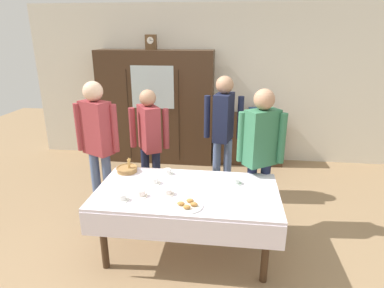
{
  "coord_description": "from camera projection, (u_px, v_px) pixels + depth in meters",
  "views": [
    {
      "loc": [
        0.41,
        -3.08,
        2.24
      ],
      "look_at": [
        0.0,
        0.2,
        1.08
      ],
      "focal_mm": 30.17,
      "sensor_mm": 36.0,
      "label": 1
    }
  ],
  "objects": [
    {
      "name": "wall_cabinet",
      "position": [
        156.0,
        107.0,
        5.66
      ],
      "size": [
        1.99,
        0.46,
        1.95
      ],
      "color": "#3D2819",
      "rests_on": "ground"
    },
    {
      "name": "ground_plane",
      "position": [
        190.0,
        239.0,
        3.68
      ],
      "size": [
        12.0,
        12.0,
        0.0
      ],
      "primitive_type": "plane",
      "color": "#997A56",
      "rests_on": "ground"
    },
    {
      "name": "bread_basket",
      "position": [
        127.0,
        169.0,
        3.65
      ],
      "size": [
        0.24,
        0.24,
        0.16
      ],
      "color": "#9E7542",
      "rests_on": "dining_table"
    },
    {
      "name": "back_wall",
      "position": [
        209.0,
        85.0,
        5.71
      ],
      "size": [
        6.4,
        0.1,
        2.7
      ],
      "primitive_type": "cube",
      "color": "silver",
      "rests_on": "ground"
    },
    {
      "name": "bookshelf_low",
      "position": [
        252.0,
        139.0,
        5.69
      ],
      "size": [
        1.09,
        0.35,
        0.89
      ],
      "color": "#3D2819",
      "rests_on": "ground"
    },
    {
      "name": "tea_cup_front_edge",
      "position": [
        168.0,
        192.0,
        3.14
      ],
      "size": [
        0.13,
        0.13,
        0.06
      ],
      "color": "white",
      "rests_on": "dining_table"
    },
    {
      "name": "person_by_cabinet",
      "position": [
        223.0,
        126.0,
        4.32
      ],
      "size": [
        0.52,
        0.4,
        1.71
      ],
      "color": "slate",
      "rests_on": "ground"
    },
    {
      "name": "person_behind_table_right",
      "position": [
        149.0,
        137.0,
        4.18
      ],
      "size": [
        0.52,
        0.41,
        1.56
      ],
      "color": "#191E38",
      "rests_on": "ground"
    },
    {
      "name": "dining_table",
      "position": [
        187.0,
        200.0,
        3.24
      ],
      "size": [
        1.83,
        1.0,
        0.73
      ],
      "color": "#3D2819",
      "rests_on": "ground"
    },
    {
      "name": "tea_cup_near_right",
      "position": [
        155.0,
        181.0,
        3.37
      ],
      "size": [
        0.13,
        0.13,
        0.06
      ],
      "color": "white",
      "rests_on": "dining_table"
    },
    {
      "name": "spoon_near_right",
      "position": [
        189.0,
        179.0,
        3.48
      ],
      "size": [
        0.12,
        0.02,
        0.01
      ],
      "color": "silver",
      "rests_on": "dining_table"
    },
    {
      "name": "tea_cup_near_left",
      "position": [
        141.0,
        194.0,
        3.11
      ],
      "size": [
        0.13,
        0.13,
        0.06
      ],
      "color": "white",
      "rests_on": "dining_table"
    },
    {
      "name": "tea_cup_far_left",
      "position": [
        168.0,
        172.0,
        3.59
      ],
      "size": [
        0.13,
        0.13,
        0.06
      ],
      "color": "white",
      "rests_on": "dining_table"
    },
    {
      "name": "book_stack",
      "position": [
        253.0,
        111.0,
        5.53
      ],
      "size": [
        0.17,
        0.23,
        0.12
      ],
      "color": "#99332D",
      "rests_on": "bookshelf_low"
    },
    {
      "name": "mantel_clock",
      "position": [
        151.0,
        42.0,
        5.31
      ],
      "size": [
        0.18,
        0.11,
        0.24
      ],
      "color": "brown",
      "rests_on": "wall_cabinet"
    },
    {
      "name": "tea_cup_back_edge",
      "position": [
        122.0,
        198.0,
        3.04
      ],
      "size": [
        0.13,
        0.13,
        0.06
      ],
      "color": "white",
      "rests_on": "dining_table"
    },
    {
      "name": "person_near_right_end",
      "position": [
        98.0,
        137.0,
        3.84
      ],
      "size": [
        0.52,
        0.34,
        1.71
      ],
      "color": "slate",
      "rests_on": "ground"
    },
    {
      "name": "pastry_plate",
      "position": [
        188.0,
        205.0,
        2.93
      ],
      "size": [
        0.28,
        0.28,
        0.05
      ],
      "color": "white",
      "rests_on": "dining_table"
    },
    {
      "name": "tea_cup_center",
      "position": [
        236.0,
        182.0,
        3.36
      ],
      "size": [
        0.13,
        0.13,
        0.06
      ],
      "color": "silver",
      "rests_on": "dining_table"
    },
    {
      "name": "person_behind_table_left",
      "position": [
        261.0,
        148.0,
        3.56
      ],
      "size": [
        0.52,
        0.37,
        1.68
      ],
      "color": "#191E38",
      "rests_on": "ground"
    },
    {
      "name": "spoon_near_left",
      "position": [
        257.0,
        204.0,
        2.97
      ],
      "size": [
        0.12,
        0.02,
        0.01
      ],
      "color": "silver",
      "rests_on": "dining_table"
    }
  ]
}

